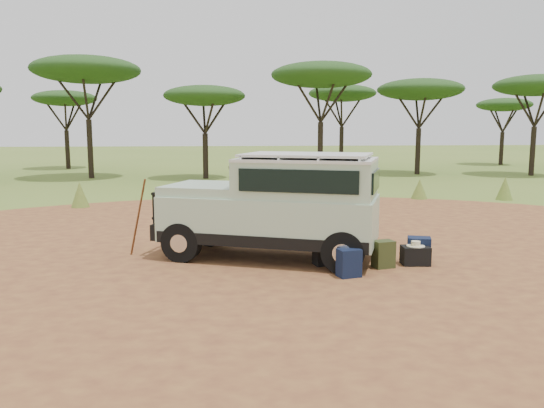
{
  "coord_description": "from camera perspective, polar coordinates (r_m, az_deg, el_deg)",
  "views": [
    {
      "loc": [
        -1.56,
        -9.7,
        2.6
      ],
      "look_at": [
        -0.34,
        1.42,
        1.0
      ],
      "focal_mm": 35.0,
      "sensor_mm": 36.0,
      "label": 1
    }
  ],
  "objects": [
    {
      "name": "dirt_clearing",
      "position": [
        10.16,
        2.82,
        -6.67
      ],
      "size": [
        23.0,
        23.0,
        0.01
      ],
      "primitive_type": "cylinder",
      "color": "#986331",
      "rests_on": "ground"
    },
    {
      "name": "backpack_navy",
      "position": [
        9.46,
        8.28,
        -6.31
      ],
      "size": [
        0.44,
        0.36,
        0.5
      ],
      "primitive_type": "cube",
      "rotation": [
        0.0,
        0.0,
        0.23
      ],
      "color": "#101D35",
      "rests_on": "ground"
    },
    {
      "name": "acacia_treeline",
      "position": [
        29.68,
        -1.79,
        12.52
      ],
      "size": [
        46.7,
        13.2,
        6.26
      ],
      "color": "black",
      "rests_on": "ground"
    },
    {
      "name": "safari_vehicle",
      "position": [
        10.54,
        0.51,
        -0.47
      ],
      "size": [
        4.64,
        3.18,
        2.12
      ],
      "rotation": [
        0.0,
        0.0,
        -0.38
      ],
      "color": "#A5C0A4",
      "rests_on": "ground"
    },
    {
      "name": "backpack_black",
      "position": [
        10.21,
        5.68,
        -5.09
      ],
      "size": [
        0.45,
        0.37,
        0.54
      ],
      "primitive_type": "cube",
      "rotation": [
        0.0,
        0.0,
        0.22
      ],
      "color": "black",
      "rests_on": "ground"
    },
    {
      "name": "ground",
      "position": [
        10.16,
        2.82,
        -6.69
      ],
      "size": [
        140.0,
        140.0,
        0.0
      ],
      "primitive_type": "plane",
      "color": "olive",
      "rests_on": "ground"
    },
    {
      "name": "hard_case",
      "position": [
        10.56,
        15.16,
        -5.38
      ],
      "size": [
        0.54,
        0.41,
        0.36
      ],
      "primitive_type": "cube",
      "rotation": [
        0.0,
        0.0,
        -0.08
      ],
      "color": "black",
      "rests_on": "ground"
    },
    {
      "name": "safari_hat",
      "position": [
        10.51,
        15.2,
        -4.22
      ],
      "size": [
        0.35,
        0.35,
        0.1
      ],
      "color": "beige",
      "rests_on": "hard_case"
    },
    {
      "name": "backpack_olive",
      "position": [
        10.18,
        11.9,
        -5.32
      ],
      "size": [
        0.43,
        0.35,
        0.52
      ],
      "primitive_type": "cube",
      "rotation": [
        0.0,
        0.0,
        0.23
      ],
      "color": "#2E3A1B",
      "rests_on": "ground"
    },
    {
      "name": "walking_staff",
      "position": [
        11.13,
        -14.22,
        -1.42
      ],
      "size": [
        0.42,
        0.3,
        1.6
      ],
      "primitive_type": "cylinder",
      "rotation": [
        0.27,
        0.0,
        0.98
      ],
      "color": "brown",
      "rests_on": "ground"
    },
    {
      "name": "duffel_navy",
      "position": [
        10.8,
        15.51,
        -4.75
      ],
      "size": [
        0.52,
        0.45,
        0.49
      ],
      "primitive_type": "cube",
      "rotation": [
        0.0,
        0.0,
        -0.33
      ],
      "color": "#101D35",
      "rests_on": "ground"
    },
    {
      "name": "stuff_sack",
      "position": [
        9.67,
        8.01,
        -6.64
      ],
      "size": [
        0.29,
        0.29,
        0.29
      ],
      "primitive_type": "cylinder",
      "rotation": [
        1.57,
        0.0,
        0.0
      ],
      "color": "black",
      "rests_on": "ground"
    },
    {
      "name": "grass_fringe",
      "position": [
        18.57,
        -1.02,
        1.35
      ],
      "size": [
        36.6,
        1.6,
        0.9
      ],
      "color": "olive",
      "rests_on": "ground"
    }
  ]
}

